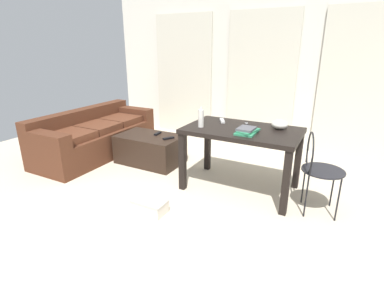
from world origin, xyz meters
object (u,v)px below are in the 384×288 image
at_px(coffee_table, 150,149).
at_px(scissors, 247,124).
at_px(wire_chair, 317,164).
at_px(bowl, 280,124).
at_px(tv_remote_secondary, 169,138).
at_px(craft_table, 242,137).
at_px(tv_remote_on_table, 222,121).
at_px(bottle_near, 201,118).
at_px(couch, 95,136).
at_px(tv_remote_primary, 158,134).
at_px(shoebox, 150,206).
at_px(book_stack, 247,131).

distance_m(coffee_table, scissors, 1.52).
relative_size(wire_chair, bowl, 4.63).
bearing_deg(tv_remote_secondary, coffee_table, -153.11).
bearing_deg(tv_remote_secondary, craft_table, 19.98).
height_order(coffee_table, scissors, scissors).
xyz_separation_m(craft_table, scissors, (-0.02, 0.21, 0.11)).
distance_m(wire_chair, tv_remote_on_table, 1.22).
relative_size(bottle_near, tv_remote_secondary, 1.43).
height_order(couch, tv_remote_primary, couch).
height_order(wire_chair, tv_remote_secondary, wire_chair).
height_order(couch, scissors, scissors).
bearing_deg(coffee_table, shoebox, -54.23).
distance_m(coffee_table, wire_chair, 2.31).
bearing_deg(book_stack, coffee_table, 168.34).
relative_size(wire_chair, tv_remote_secondary, 5.22).
bearing_deg(bottle_near, tv_remote_on_table, 70.95).
bearing_deg(bowl, tv_remote_on_table, -179.87).
height_order(craft_table, tv_remote_on_table, tv_remote_on_table).
bearing_deg(bottle_near, scissors, 40.78).
bearing_deg(coffee_table, tv_remote_secondary, -1.00).
height_order(scissors, tv_remote_primary, scissors).
height_order(coffee_table, wire_chair, wire_chair).
bearing_deg(couch, coffee_table, 6.81).
height_order(tv_remote_secondary, shoebox, tv_remote_secondary).
distance_m(coffee_table, tv_remote_primary, 0.25).
relative_size(book_stack, shoebox, 0.88).
xyz_separation_m(tv_remote_primary, tv_remote_secondary, (0.26, -0.11, -0.00)).
relative_size(bowl, tv_remote_on_table, 0.99).
height_order(couch, craft_table, craft_table).
xyz_separation_m(scissors, shoebox, (-0.61, -1.17, -0.68)).
bearing_deg(wire_chair, tv_remote_secondary, 171.65).
distance_m(couch, tv_remote_primary, 1.07).
bearing_deg(bottle_near, coffee_table, 162.07).
height_order(wire_chair, tv_remote_primary, wire_chair).
distance_m(couch, book_stack, 2.57).
bearing_deg(book_stack, tv_remote_secondary, 165.54).
bearing_deg(couch, book_stack, -4.60).
distance_m(coffee_table, bottle_near, 1.22).
xyz_separation_m(tv_remote_on_table, tv_remote_primary, (-1.04, 0.08, -0.33)).
bearing_deg(tv_remote_on_table, tv_remote_secondary, 153.15).
relative_size(craft_table, bottle_near, 5.52).
xyz_separation_m(book_stack, shoebox, (-0.73, -0.80, -0.71)).
xyz_separation_m(bottle_near, tv_remote_on_table, (0.12, 0.35, -0.09)).
bearing_deg(scissors, tv_remote_on_table, -175.48).
relative_size(tv_remote_on_table, tv_remote_primary, 1.20).
relative_size(coffee_table, tv_remote_primary, 6.03).
bearing_deg(coffee_table, couch, -173.19).
xyz_separation_m(craft_table, bottle_near, (-0.45, -0.16, 0.21)).
distance_m(tv_remote_on_table, tv_remote_primary, 1.09).
height_order(book_stack, tv_remote_on_table, book_stack).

